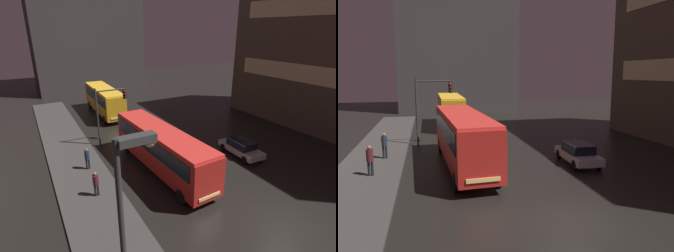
% 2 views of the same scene
% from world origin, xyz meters
% --- Properties ---
extents(ground_plane, '(120.00, 120.00, 0.00)m').
position_xyz_m(ground_plane, '(0.00, 0.00, 0.00)').
color(ground_plane, black).
extents(sidewalk_left, '(4.00, 48.00, 0.15)m').
position_xyz_m(sidewalk_left, '(-9.00, 10.00, 0.07)').
color(sidewalk_left, '#3D3A38').
rests_on(sidewalk_left, ground).
extents(building_far_backdrop, '(18.07, 12.00, 29.98)m').
position_xyz_m(building_far_backdrop, '(-0.43, 43.86, 14.99)').
color(building_far_backdrop, '#383333').
rests_on(building_far_backdrop, ground).
extents(bus_near, '(2.94, 11.54, 3.42)m').
position_xyz_m(bus_near, '(-3.25, 9.01, 2.11)').
color(bus_near, '#AD1E19').
rests_on(bus_near, ground).
extents(bus_far, '(2.47, 10.22, 3.45)m').
position_xyz_m(bus_far, '(-2.89, 25.35, 2.12)').
color(bus_far, orange).
rests_on(bus_far, ground).
extents(car_taxi, '(1.94, 4.30, 1.37)m').
position_xyz_m(car_taxi, '(4.13, 7.98, 0.71)').
color(car_taxi, '#B7B7BC').
rests_on(car_taxi, ground).
extents(pedestrian_near, '(0.51, 0.51, 1.75)m').
position_xyz_m(pedestrian_near, '(-8.65, 7.92, 1.19)').
color(pedestrian_near, black).
rests_on(pedestrian_near, sidewalk_left).
extents(pedestrian_mid, '(0.41, 0.41, 1.75)m').
position_xyz_m(pedestrian_mid, '(-8.31, 11.75, 1.19)').
color(pedestrian_mid, black).
rests_on(pedestrian_mid, sidewalk_left).
extents(traffic_light_main, '(2.95, 0.35, 5.55)m').
position_xyz_m(traffic_light_main, '(-5.17, 15.86, 3.76)').
color(traffic_light_main, '#2D2D2D').
rests_on(traffic_light_main, ground).
extents(street_lamp_sidewalk, '(1.25, 0.36, 7.69)m').
position_xyz_m(street_lamp_sidewalk, '(-9.61, -1.00, 5.23)').
color(street_lamp_sidewalk, '#2D2D2D').
rests_on(street_lamp_sidewalk, sidewalk_left).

